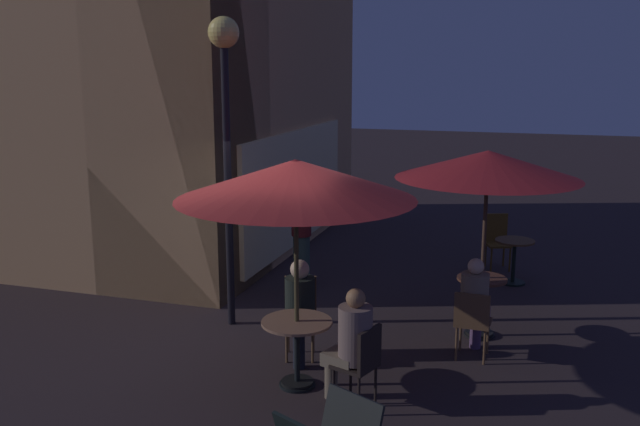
{
  "coord_description": "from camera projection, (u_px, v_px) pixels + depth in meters",
  "views": [
    {
      "loc": [
        -7.11,
        -3.12,
        3.47
      ],
      "look_at": [
        1.99,
        -0.23,
        1.42
      ],
      "focal_mm": 38.99,
      "sensor_mm": 36.0,
      "label": 1
    }
  ],
  "objects": [
    {
      "name": "ground_plane",
      "position": [
        251.0,
        361.0,
        8.28
      ],
      "size": [
        60.0,
        60.0,
        0.0
      ],
      "primitive_type": "plane",
      "color": "#2F2426"
    },
    {
      "name": "cafe_building",
      "position": [
        123.0,
        28.0,
        12.1
      ],
      "size": [
        7.26,
        8.71,
        8.19
      ],
      "color": "tan",
      "rests_on": "ground"
    },
    {
      "name": "street_lamp_near_corner",
      "position": [
        225.0,
        93.0,
        8.84
      ],
      "size": [
        0.4,
        0.4,
        4.06
      ],
      "color": "black",
      "rests_on": "ground"
    },
    {
      "name": "cafe_table_0",
      "position": [
        481.0,
        297.0,
        8.96
      ],
      "size": [
        0.64,
        0.64,
        0.79
      ],
      "color": "black",
      "rests_on": "ground"
    },
    {
      "name": "cafe_table_1",
      "position": [
        297.0,
        338.0,
        7.54
      ],
      "size": [
        0.77,
        0.77,
        0.76
      ],
      "color": "black",
      "rests_on": "ground"
    },
    {
      "name": "cafe_table_2",
      "position": [
        514.0,
        254.0,
        11.14
      ],
      "size": [
        0.62,
        0.62,
        0.72
      ],
      "color": "black",
      "rests_on": "ground"
    },
    {
      "name": "patio_umbrella_0",
      "position": [
        488.0,
        165.0,
        8.6
      ],
      "size": [
        2.3,
        2.3,
        2.43
      ],
      "color": "black",
      "rests_on": "ground"
    },
    {
      "name": "patio_umbrella_1",
      "position": [
        296.0,
        180.0,
        7.18
      ],
      "size": [
        2.53,
        2.53,
        2.52
      ],
      "color": "black",
      "rests_on": "ground"
    },
    {
      "name": "cafe_chair_0",
      "position": [
        472.0,
        319.0,
        8.21
      ],
      "size": [
        0.43,
        0.43,
        0.86
      ],
      "rotation": [
        0.0,
        0.0,
        -0.04
      ],
      "color": "brown",
      "rests_on": "ground"
    },
    {
      "name": "cafe_chair_1",
      "position": [
        362.0,
        360.0,
        7.05
      ],
      "size": [
        0.5,
        0.5,
        0.89
      ],
      "rotation": [
        0.0,
        0.0,
        1.24
      ],
      "color": "black",
      "rests_on": "ground"
    },
    {
      "name": "cafe_chair_2",
      "position": [
        300.0,
        309.0,
        8.36
      ],
      "size": [
        0.48,
        0.48,
        0.97
      ],
      "rotation": [
        0.0,
        0.0,
        -2.85
      ],
      "color": "brown",
      "rests_on": "ground"
    },
    {
      "name": "cafe_chair_3",
      "position": [
        497.0,
        237.0,
        11.99
      ],
      "size": [
        0.53,
        0.53,
        0.94
      ],
      "rotation": [
        0.0,
        0.0,
        -2.76
      ],
      "color": "#583A14",
      "rests_on": "ground"
    },
    {
      "name": "patron_seated_0",
      "position": [
        475.0,
        301.0,
        8.31
      ],
      "size": [
        0.54,
        0.34,
        1.24
      ],
      "rotation": [
        0.0,
        0.0,
        -0.04
      ],
      "color": "#5D406A",
      "rests_on": "ground"
    },
    {
      "name": "patron_seated_1",
      "position": [
        351.0,
        339.0,
        7.09
      ],
      "size": [
        0.45,
        0.54,
        1.27
      ],
      "rotation": [
        0.0,
        0.0,
        1.24
      ],
      "color": "#756451",
      "rests_on": "ground"
    },
    {
      "name": "patron_seated_2",
      "position": [
        300.0,
        304.0,
        8.2
      ],
      "size": [
        0.54,
        0.45,
        1.22
      ],
      "rotation": [
        0.0,
        0.0,
        -2.85
      ],
      "color": "black",
      "rests_on": "ground"
    },
    {
      "name": "patron_standing_3",
      "position": [
        301.0,
        238.0,
        10.62
      ],
      "size": [
        0.3,
        0.3,
        1.68
      ],
      "rotation": [
        0.0,
        0.0,
        0.75
      ],
      "color": "#2D403B",
      "rests_on": "ground"
    }
  ]
}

